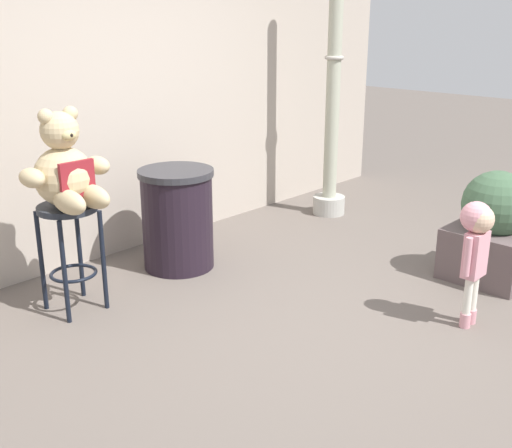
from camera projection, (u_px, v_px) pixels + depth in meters
ground_plane at (326, 326)px, 4.17m from camera, size 24.00×24.00×0.00m
building_wall at (107, 39)px, 5.10m from camera, size 6.98×0.30×3.49m
bar_stool_with_teddy at (70, 236)px, 4.26m from camera, size 0.39×0.39×0.75m
teddy_bear at (66, 171)px, 4.10m from camera, size 0.61×0.54×0.64m
child_walking at (476, 237)px, 4.00m from camera, size 0.27×0.21×0.84m
trash_bin at (178, 219)px, 5.03m from camera, size 0.59×0.59×0.80m
lamppost at (332, 111)px, 6.17m from camera, size 0.32×0.32×2.65m
planter_with_shrub at (493, 230)px, 4.82m from camera, size 0.60×0.60×0.84m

